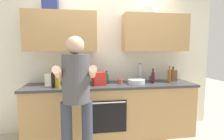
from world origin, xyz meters
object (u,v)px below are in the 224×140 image
cup_ceramic (120,81)px  bottle_hotsauce (84,78)px  bottle_wine (153,77)px  grocery_bag_rice (51,79)px  cup_tea (151,79)px  knife_block (173,75)px  bottle_syrup (169,76)px  mixing_bowl (136,82)px  bottle_oil (58,82)px  bottle_soy (53,79)px  grocery_bag_crisps (99,79)px  cup_coffee (69,83)px  bottle_water (140,73)px  bottle_soda (106,78)px  person_standing (76,91)px

cup_ceramic → bottle_hotsauce: bearing=167.8°
bottle_wine → grocery_bag_rice: size_ratio=1.24×
cup_tea → knife_block: size_ratio=0.37×
bottle_syrup → mixing_bowl: 0.60m
knife_block → grocery_bag_rice: bearing=-178.1°
mixing_bowl → knife_block: 0.80m
bottle_oil → bottle_soy: size_ratio=0.69×
cup_tea → grocery_bag_crisps: bearing=-169.0°
bottle_wine → knife_block: knife_block is taller
bottle_hotsauce → cup_coffee: 0.34m
grocery_bag_rice → bottle_hotsauce: bearing=5.4°
bottle_hotsauce → knife_block: size_ratio=0.92×
bottle_oil → cup_coffee: 0.18m
bottle_water → grocery_bag_rice: bottle_water is taller
bottle_syrup → cup_ceramic: bottle_syrup is taller
bottle_syrup → bottle_soda: size_ratio=1.49×
cup_ceramic → mixing_bowl: cup_ceramic is taller
bottle_syrup → bottle_soy: bearing=-177.7°
bottle_soda → mixing_bowl: bearing=-23.5°
mixing_bowl → knife_block: size_ratio=1.11×
bottle_soda → person_standing: bearing=-119.1°
bottle_soy → cup_coffee: (0.23, 0.03, -0.07)m
bottle_soda → bottle_oil: bearing=-155.9°
bottle_syrup → bottle_soda: (-1.08, 0.21, -0.04)m
bottle_hotsauce → bottle_wine: 1.18m
bottle_soda → grocery_bag_crisps: grocery_bag_crisps is taller
cup_ceramic → knife_block: bearing=8.3°
bottle_wine → grocery_bag_crisps: (-0.94, -0.02, 0.00)m
cup_ceramic → grocery_bag_crisps: 0.38m
bottle_soy → cup_tea: bottle_soy is taller
person_standing → bottle_water: size_ratio=5.03×
knife_block → bottle_syrup: bearing=-131.1°
cup_tea → grocery_bag_crisps: 1.00m
person_standing → bottle_oil: size_ratio=8.06×
person_standing → bottle_soy: 0.71m
mixing_bowl → grocery_bag_crisps: (-0.64, -0.01, 0.07)m
bottle_water → grocery_bag_crisps: size_ratio=1.52×
person_standing → cup_coffee: bearing=102.3°
cup_ceramic → bottle_soy: bearing=-173.4°
cup_coffee → knife_block: knife_block is taller
person_standing → bottle_wine: 1.45m
person_standing → grocery_bag_rice: 0.91m
bottle_syrup → cup_tea: bearing=145.6°
knife_block → cup_coffee: bearing=-172.5°
bottle_oil → cup_tea: 1.64m
bottle_water → bottle_wine: bottle_water is taller
grocery_bag_rice → bottle_wine: bearing=-4.0°
mixing_bowl → grocery_bag_crisps: bearing=-179.0°
bottle_soy → mixing_bowl: size_ratio=1.02×
cup_tea → grocery_bag_rice: (-1.75, -0.05, 0.04)m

